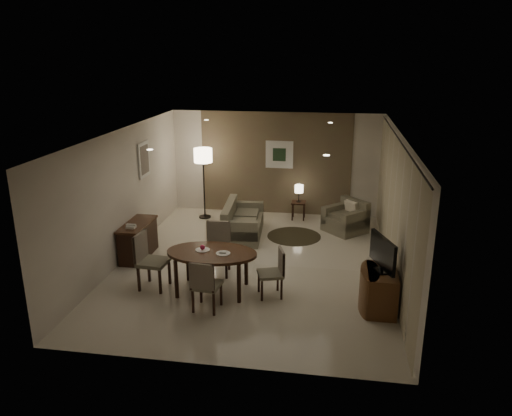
% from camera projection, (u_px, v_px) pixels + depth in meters
% --- Properties ---
extents(room_shell, '(5.50, 7.00, 2.70)m').
position_uv_depth(room_shell, '(258.00, 196.00, 10.23)').
color(room_shell, beige).
rests_on(room_shell, ground).
extents(taupe_accent, '(3.96, 0.03, 2.70)m').
position_uv_depth(taupe_accent, '(276.00, 164.00, 13.13)').
color(taupe_accent, brown).
rests_on(taupe_accent, wall_back).
extents(curtain_wall, '(0.08, 6.70, 2.58)m').
position_uv_depth(curtain_wall, '(394.00, 209.00, 9.46)').
color(curtain_wall, beige).
rests_on(curtain_wall, wall_right).
extents(curtain_rod, '(0.03, 6.80, 0.03)m').
position_uv_depth(curtain_rod, '(400.00, 140.00, 9.06)').
color(curtain_rod, black).
rests_on(curtain_rod, wall_right).
extents(art_back_frame, '(0.72, 0.03, 0.72)m').
position_uv_depth(art_back_frame, '(279.00, 155.00, 13.02)').
color(art_back_frame, silver).
rests_on(art_back_frame, wall_back).
extents(art_back_canvas, '(0.34, 0.01, 0.34)m').
position_uv_depth(art_back_canvas, '(279.00, 155.00, 13.01)').
color(art_back_canvas, '#1D331C').
rests_on(art_back_canvas, wall_back).
extents(art_left_frame, '(0.03, 0.60, 0.80)m').
position_uv_depth(art_left_frame, '(144.00, 160.00, 11.24)').
color(art_left_frame, silver).
rests_on(art_left_frame, wall_left).
extents(art_left_canvas, '(0.01, 0.46, 0.64)m').
position_uv_depth(art_left_canvas, '(145.00, 160.00, 11.24)').
color(art_left_canvas, gray).
rests_on(art_left_canvas, wall_left).
extents(downlight_nl, '(0.10, 0.10, 0.01)m').
position_uv_depth(downlight_nl, '(150.00, 150.00, 7.97)').
color(downlight_nl, white).
rests_on(downlight_nl, ceiling).
extents(downlight_nr, '(0.10, 0.10, 0.01)m').
position_uv_depth(downlight_nr, '(326.00, 155.00, 7.55)').
color(downlight_nr, white).
rests_on(downlight_nr, ceiling).
extents(downlight_fl, '(0.10, 0.10, 0.01)m').
position_uv_depth(downlight_fl, '(206.00, 120.00, 11.35)').
color(downlight_fl, white).
rests_on(downlight_fl, ceiling).
extents(downlight_fr, '(0.10, 0.10, 0.01)m').
position_uv_depth(downlight_fr, '(330.00, 123.00, 10.93)').
color(downlight_fr, white).
rests_on(downlight_fr, ceiling).
extents(console_desk, '(0.48, 1.20, 0.75)m').
position_uv_depth(console_desk, '(138.00, 240.00, 10.52)').
color(console_desk, '#432415').
rests_on(console_desk, floor).
extents(telephone, '(0.20, 0.14, 0.09)m').
position_uv_depth(telephone, '(131.00, 226.00, 10.11)').
color(telephone, white).
rests_on(telephone, console_desk).
extents(tv_cabinet, '(0.48, 0.90, 0.70)m').
position_uv_depth(tv_cabinet, '(381.00, 290.00, 8.38)').
color(tv_cabinet, brown).
rests_on(tv_cabinet, floor).
extents(flat_tv, '(0.36, 0.85, 0.60)m').
position_uv_depth(flat_tv, '(383.00, 253.00, 8.18)').
color(flat_tv, black).
rests_on(flat_tv, tv_cabinet).
extents(dining_table, '(1.63, 1.02, 0.77)m').
position_uv_depth(dining_table, '(212.00, 272.00, 9.01)').
color(dining_table, '#432415').
rests_on(dining_table, floor).
extents(chair_near, '(0.49, 0.49, 0.92)m').
position_uv_depth(chair_near, '(207.00, 284.00, 8.35)').
color(chair_near, '#78735D').
rests_on(chair_near, floor).
extents(chair_far, '(0.53, 0.53, 1.01)m').
position_uv_depth(chair_far, '(217.00, 250.00, 9.67)').
color(chair_far, '#78735D').
rests_on(chair_far, floor).
extents(chair_left, '(0.55, 0.55, 1.05)m').
position_uv_depth(chair_left, '(153.00, 261.00, 9.10)').
color(chair_left, '#78735D').
rests_on(chair_left, floor).
extents(chair_right, '(0.53, 0.53, 0.87)m').
position_uv_depth(chair_right, '(270.00, 273.00, 8.82)').
color(chair_right, '#78735D').
rests_on(chair_right, floor).
extents(plate_a, '(0.26, 0.26, 0.02)m').
position_uv_depth(plate_a, '(203.00, 250.00, 8.97)').
color(plate_a, white).
rests_on(plate_a, dining_table).
extents(plate_b, '(0.26, 0.26, 0.02)m').
position_uv_depth(plate_b, '(223.00, 253.00, 8.81)').
color(plate_b, white).
rests_on(plate_b, dining_table).
extents(fruit_apple, '(0.09, 0.09, 0.09)m').
position_uv_depth(fruit_apple, '(202.00, 247.00, 8.95)').
color(fruit_apple, '#B9153F').
rests_on(fruit_apple, plate_a).
extents(napkin, '(0.12, 0.08, 0.03)m').
position_uv_depth(napkin, '(223.00, 252.00, 8.81)').
color(napkin, white).
rests_on(napkin, plate_b).
extents(round_rug, '(1.26, 1.26, 0.01)m').
position_uv_depth(round_rug, '(294.00, 236.00, 11.79)').
color(round_rug, '#3B3521').
rests_on(round_rug, floor).
extents(sofa, '(1.72, 0.95, 0.78)m').
position_uv_depth(sofa, '(243.00, 220.00, 11.73)').
color(sofa, '#78735D').
rests_on(sofa, floor).
extents(armchair, '(1.18, 1.18, 0.76)m').
position_uv_depth(armchair, '(345.00, 217.00, 12.00)').
color(armchair, '#78735D').
rests_on(armchair, floor).
extents(side_table, '(0.37, 0.37, 0.47)m').
position_uv_depth(side_table, '(298.00, 210.00, 12.94)').
color(side_table, black).
rests_on(side_table, floor).
extents(table_lamp, '(0.22, 0.22, 0.50)m').
position_uv_depth(table_lamp, '(299.00, 192.00, 12.80)').
color(table_lamp, '#FFEAC1').
rests_on(table_lamp, side_table).
extents(floor_lamp, '(0.46, 0.46, 1.84)m').
position_uv_depth(floor_lamp, '(204.00, 184.00, 12.85)').
color(floor_lamp, '#FFE5B7').
rests_on(floor_lamp, floor).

